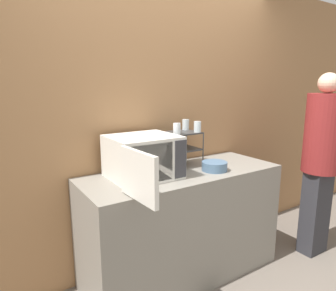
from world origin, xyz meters
name	(u,v)px	position (x,y,z in m)	size (l,w,h in m)	color
wall_back	(160,121)	(0.00, 0.68, 1.30)	(8.00, 0.06, 2.60)	#9E7047
counter	(183,224)	(0.00, 0.32, 0.46)	(1.67, 0.64, 0.92)	gray
microwave	(143,157)	(-0.36, 0.34, 1.08)	(0.53, 0.82, 0.32)	silver
dish_rack	(182,141)	(0.09, 0.47, 1.14)	(0.29, 0.25, 0.30)	#333333
glass_front_left	(177,129)	(-0.02, 0.39, 1.27)	(0.06, 0.06, 0.09)	silver
glass_back_right	(186,125)	(0.19, 0.55, 1.27)	(0.06, 0.06, 0.09)	silver
glass_front_right	(197,127)	(0.19, 0.39, 1.27)	(0.06, 0.06, 0.09)	silver
bowl	(214,166)	(0.23, 0.20, 0.96)	(0.21, 0.21, 0.07)	slate
person	(321,155)	(1.28, -0.09, 0.97)	(0.33, 0.33, 1.72)	#2D2D33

